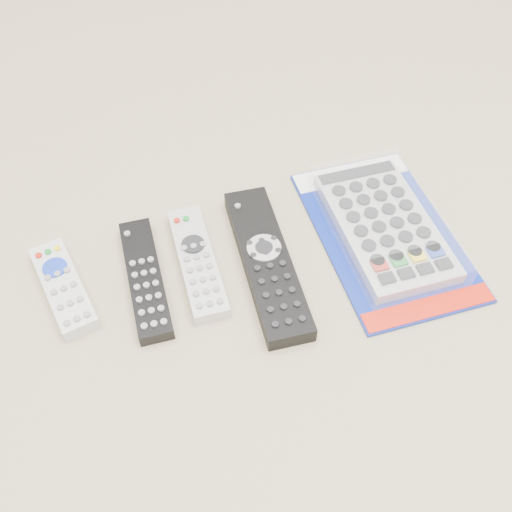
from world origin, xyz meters
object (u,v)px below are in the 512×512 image
object	(u,v)px
remote_small_grey	(63,287)
remote_silver_dvd	(197,262)
remote_large_black	(267,262)
jumbo_remote_packaged	(385,225)
remote_slim_black	(145,278)

from	to	relation	value
remote_small_grey	remote_silver_dvd	xyz separation A→B (m)	(0.18, -0.02, -0.00)
remote_small_grey	remote_large_black	xyz separation A→B (m)	(0.27, -0.05, 0.00)
remote_small_grey	remote_large_black	bearing A→B (deg)	-20.79
remote_small_grey	jumbo_remote_packaged	world-z (taller)	jumbo_remote_packaged
remote_silver_dvd	remote_large_black	size ratio (longest dim) A/B	0.73
remote_small_grey	remote_slim_black	xyz separation A→B (m)	(0.11, -0.02, -0.00)
remote_slim_black	remote_large_black	size ratio (longest dim) A/B	0.76
remote_large_black	jumbo_remote_packaged	world-z (taller)	jumbo_remote_packaged
remote_small_grey	remote_silver_dvd	distance (m)	0.18
remote_small_grey	remote_silver_dvd	bearing A→B (deg)	-15.46
remote_slim_black	remote_silver_dvd	world-z (taller)	same
remote_small_grey	remote_slim_black	size ratio (longest dim) A/B	0.80
remote_small_grey	jumbo_remote_packaged	size ratio (longest dim) A/B	0.51
remote_silver_dvd	jumbo_remote_packaged	bearing A→B (deg)	-2.69
remote_slim_black	remote_silver_dvd	bearing A→B (deg)	7.06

